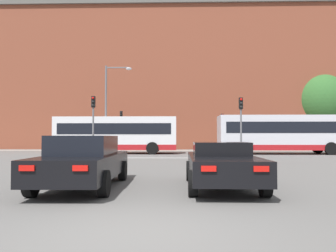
{
  "coord_description": "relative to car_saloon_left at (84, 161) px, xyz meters",
  "views": [
    {
      "loc": [
        0.56,
        -4.9,
        1.42
      ],
      "look_at": [
        -0.1,
        21.2,
        2.29
      ],
      "focal_mm": 35.0,
      "sensor_mm": 36.0,
      "label": 1
    }
  ],
  "objects": [
    {
      "name": "ground_plane",
      "position": [
        2.03,
        -4.27,
        -0.74
      ],
      "size": [
        400.0,
        400.0,
        0.0
      ],
      "primitive_type": "plane",
      "color": "#605E5B"
    },
    {
      "name": "stop_line_strip",
      "position": [
        2.03,
        12.89,
        -0.74
      ],
      "size": [
        8.3,
        0.3,
        0.01
      ],
      "primitive_type": "cube",
      "color": "silver",
      "rests_on": "ground_plane"
    },
    {
      "name": "far_pavement",
      "position": [
        2.03,
        25.04,
        -0.74
      ],
      "size": [
        69.22,
        2.5,
        0.01
      ],
      "primitive_type": "cube",
      "color": "gray",
      "rests_on": "ground_plane"
    },
    {
      "name": "brick_civic_building",
      "position": [
        0.77,
        34.99,
        8.8
      ],
      "size": [
        45.38,
        15.04,
        25.12
      ],
      "color": "brown",
      "rests_on": "ground_plane"
    },
    {
      "name": "car_saloon_left",
      "position": [
        0.0,
        0.0,
        0.0
      ],
      "size": [
        2.01,
        4.91,
        1.45
      ],
      "rotation": [
        0.0,
        0.0,
        0.02
      ],
      "color": "black",
      "rests_on": "ground_plane"
    },
    {
      "name": "car_roadster_right",
      "position": [
        3.85,
        0.07,
        -0.09
      ],
      "size": [
        1.97,
        4.63,
        1.27
      ],
      "rotation": [
        0.0,
        0.0,
        -0.02
      ],
      "color": "black",
      "rests_on": "ground_plane"
    },
    {
      "name": "bus_crossing_lead",
      "position": [
        -2.48,
        18.44,
        0.91
      ],
      "size": [
        10.13,
        2.75,
        3.08
      ],
      "rotation": [
        0.0,
        0.0,
        -1.57
      ],
      "color": "silver",
      "rests_on": "ground_plane"
    },
    {
      "name": "bus_crossing_trailing",
      "position": [
        11.44,
        18.05,
        0.96
      ],
      "size": [
        10.66,
        2.66,
        3.17
      ],
      "rotation": [
        0.0,
        0.0,
        -1.57
      ],
      "color": "silver",
      "rests_on": "ground_plane"
    },
    {
      "name": "traffic_light_far_right",
      "position": [
        7.26,
        24.07,
        1.8
      ],
      "size": [
        0.26,
        0.31,
        3.75
      ],
      "color": "slate",
      "rests_on": "ground_plane"
    },
    {
      "name": "traffic_light_near_right",
      "position": [
        7.05,
        13.42,
        2.04
      ],
      "size": [
        0.26,
        0.31,
        4.13
      ],
      "color": "slate",
      "rests_on": "ground_plane"
    },
    {
      "name": "traffic_light_far_left",
      "position": [
        -3.14,
        24.68,
        2.03
      ],
      "size": [
        0.26,
        0.31,
        4.11
      ],
      "color": "slate",
      "rests_on": "ground_plane"
    },
    {
      "name": "traffic_light_near_left",
      "position": [
        -3.26,
        13.69,
        2.14
      ],
      "size": [
        0.26,
        0.31,
        4.29
      ],
      "color": "slate",
      "rests_on": "ground_plane"
    },
    {
      "name": "street_lamp_junction",
      "position": [
        -2.83,
        17.55,
        3.71
      ],
      "size": [
        2.22,
        0.36,
        7.29
      ],
      "color": "slate",
      "rests_on": "ground_plane"
    },
    {
      "name": "pedestrian_waiting",
      "position": [
        -5.43,
        25.36,
        0.18
      ],
      "size": [
        0.43,
        0.44,
        1.6
      ],
      "rotation": [
        0.0,
        0.0,
        0.82
      ],
      "color": "black",
      "rests_on": "ground_plane"
    },
    {
      "name": "pedestrian_walking_east",
      "position": [
        -3.98,
        25.74,
        0.18
      ],
      "size": [
        0.45,
        0.41,
        1.6
      ],
      "rotation": [
        0.0,
        0.0,
        2.51
      ],
      "color": "#333851",
      "rests_on": "ground_plane"
    },
    {
      "name": "tree_by_building",
      "position": [
        19.33,
        29.32,
        4.86
      ],
      "size": [
        6.22,
        6.22,
        8.88
      ],
      "color": "#4C3823",
      "rests_on": "ground_plane"
    }
  ]
}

